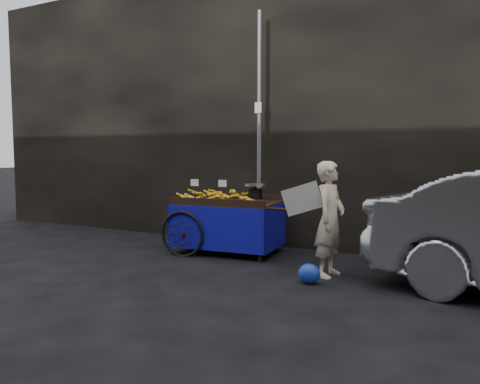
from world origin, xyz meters
The scene contains 6 objects.
ground centered at (0.00, 0.00, 0.00)m, with size 80.00×80.00×0.00m, color black.
building_wall centered at (0.39, 2.60, 2.50)m, with size 13.50×2.00×5.00m.
street_pole centered at (0.30, 1.30, 2.01)m, with size 0.12×0.10×4.00m.
banana_cart centered at (-0.06, 0.76, 0.76)m, with size 2.35×1.27×1.23m.
vendor centered at (1.92, 0.11, 0.77)m, with size 0.85×0.60×1.54m.
plastic_bag centered at (1.81, -0.37, 0.13)m, with size 0.28×0.23×0.26m, color #1733AE.
Camera 1 is at (3.76, -5.89, 1.67)m, focal length 35.00 mm.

